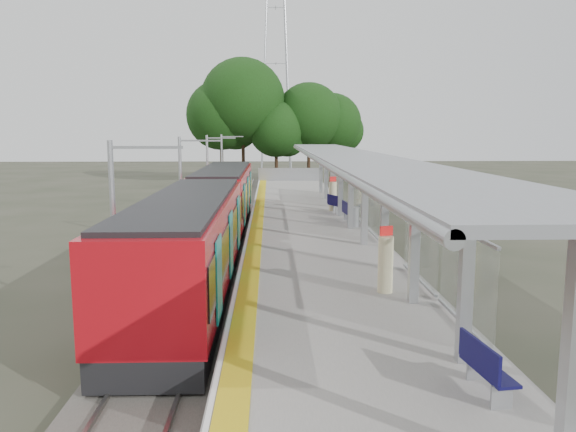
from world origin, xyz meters
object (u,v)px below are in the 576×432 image
at_px(bench_near, 484,366).
at_px(info_pillar_far, 333,196).
at_px(litter_bin, 354,217).
at_px(train, 211,213).
at_px(bench_mid, 348,211).
at_px(bench_far, 336,204).
at_px(info_pillar_near, 385,264).

xyz_separation_m(bench_near, info_pillar_far, (-0.08, 23.54, 0.36)).
bearing_deg(litter_bin, train, -159.63).
distance_m(bench_near, bench_mid, 19.32).
bearing_deg(litter_bin, info_pillar_far, 94.36).
xyz_separation_m(info_pillar_far, litter_bin, (0.44, -5.71, -0.39)).
bearing_deg(info_pillar_far, bench_near, -109.25).
bearing_deg(train, bench_near, -67.34).
bearing_deg(info_pillar_far, bench_far, -105.10).
bearing_deg(bench_near, info_pillar_far, 83.19).
relative_size(bench_mid, litter_bin, 1.62).
bearing_deg(info_pillar_near, litter_bin, 71.25).
bearing_deg(bench_near, bench_far, 83.01).
height_order(info_pillar_near, litter_bin, info_pillar_near).
height_order(train, bench_far, train).
bearing_deg(info_pillar_far, bench_mid, -105.29).
bearing_deg(bench_mid, info_pillar_far, 89.61).
height_order(bench_far, litter_bin, bench_far).
distance_m(bench_far, info_pillar_far, 1.08).
bearing_deg(bench_near, train, 105.66).
distance_m(bench_mid, info_pillar_near, 12.92).
height_order(train, bench_near, train).
xyz_separation_m(bench_mid, litter_bin, (0.13, -1.49, -0.07)).
relative_size(train, bench_near, 18.71).
bearing_deg(bench_far, train, -156.10).
height_order(info_pillar_far, litter_bin, info_pillar_far).
height_order(bench_near, bench_far, bench_far).
bearing_deg(info_pillar_far, info_pillar_near, -110.70).
bearing_deg(bench_mid, info_pillar_near, -97.57).
relative_size(info_pillar_near, info_pillar_far, 0.97).
height_order(bench_mid, litter_bin, bench_mid).
bearing_deg(litter_bin, info_pillar_near, -94.06).
distance_m(bench_mid, info_pillar_far, 4.24).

